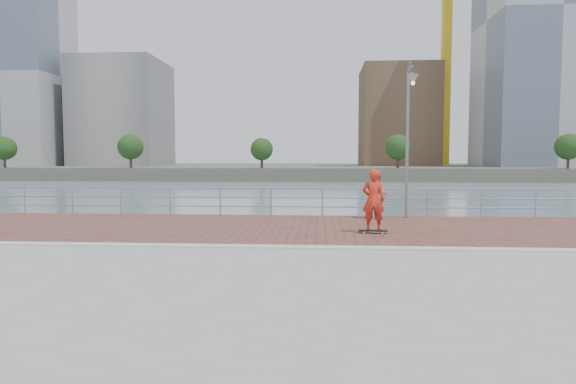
# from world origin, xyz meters

# --- Properties ---
(water) EXTENTS (400.00, 400.00, 0.00)m
(water) POSITION_xyz_m (0.00, 0.00, -2.00)
(water) COLOR slate
(water) RESTS_ON ground
(seawall) EXTENTS (40.00, 24.00, 2.00)m
(seawall) POSITION_xyz_m (0.00, -5.00, -1.00)
(seawall) COLOR gray
(seawall) RESTS_ON ground
(brick_lane) EXTENTS (40.00, 6.80, 0.02)m
(brick_lane) POSITION_xyz_m (0.00, 3.60, 0.01)
(brick_lane) COLOR brown
(brick_lane) RESTS_ON seawall
(curb) EXTENTS (40.00, 0.40, 0.06)m
(curb) POSITION_xyz_m (0.00, 0.00, 0.03)
(curb) COLOR #B7B5AD
(curb) RESTS_ON seawall
(far_shore) EXTENTS (320.00, 95.00, 2.50)m
(far_shore) POSITION_xyz_m (0.00, 122.50, -0.75)
(far_shore) COLOR #4C5142
(far_shore) RESTS_ON ground
(guardrail) EXTENTS (39.06, 0.06, 1.13)m
(guardrail) POSITION_xyz_m (0.00, 7.00, 0.69)
(guardrail) COLOR #8C9EA8
(guardrail) RESTS_ON brick_lane
(street_lamp) EXTENTS (0.41, 1.18, 5.56)m
(street_lamp) POSITION_xyz_m (4.23, 6.09, 3.95)
(street_lamp) COLOR gray
(street_lamp) RESTS_ON brick_lane
(skateboard) EXTENTS (0.87, 0.26, 0.10)m
(skateboard) POSITION_xyz_m (2.55, 2.52, 0.10)
(skateboard) COLOR black
(skateboard) RESTS_ON brick_lane
(skateboarder) EXTENTS (0.70, 0.48, 1.86)m
(skateboarder) POSITION_xyz_m (2.55, 2.52, 1.03)
(skateboarder) COLOR red
(skateboarder) RESTS_ON skateboard
(bystander) EXTENTS (1.07, 0.97, 1.78)m
(bystander) POSITION_xyz_m (3.05, 6.06, 0.91)
(bystander) COLOR #CC7E3C
(bystander) RESTS_ON brick_lane
(tower_crane) EXTENTS (47.00, 2.00, 50.70)m
(tower_crane) POSITION_xyz_m (27.36, 104.00, 33.50)
(tower_crane) COLOR gold
(tower_crane) RESTS_ON far_shore
(skyline) EXTENTS (233.00, 41.00, 63.51)m
(skyline) POSITION_xyz_m (27.58, 103.77, 23.61)
(skyline) COLOR #ADA38E
(skyline) RESTS_ON far_shore
(shoreline_trees) EXTENTS (109.58, 4.79, 6.39)m
(shoreline_trees) POSITION_xyz_m (-8.53, 77.00, 4.30)
(shoreline_trees) COLOR #473323
(shoreline_trees) RESTS_ON far_shore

